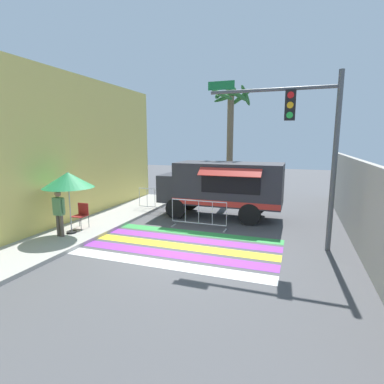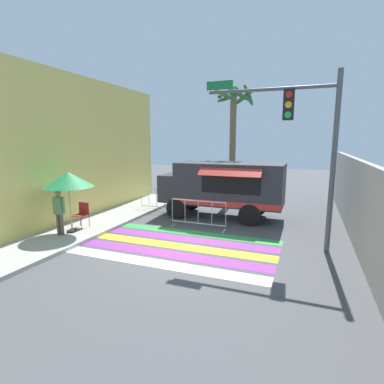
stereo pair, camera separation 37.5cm
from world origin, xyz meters
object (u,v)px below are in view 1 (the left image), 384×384
palm_tree (231,122)px  traffic_signal_pole (308,132)px  vendor_person (59,211)px  patio_umbrella (68,180)px  food_truck (220,185)px  barricade_side (155,200)px  folding_chair (81,213)px  barricade_front (199,214)px

palm_tree → traffic_signal_pole: bearing=-59.0°
traffic_signal_pole → vendor_person: 8.73m
traffic_signal_pole → palm_tree: (-3.81, 6.33, 0.72)m
patio_umbrella → vendor_person: (-0.10, -0.44, -1.03)m
food_truck → barricade_side: bearing=179.2°
patio_umbrella → palm_tree: (4.15, 7.93, 2.39)m
food_truck → vendor_person: bearing=-132.2°
barricade_side → palm_tree: (3.02, 3.34, 3.91)m
food_truck → folding_chair: size_ratio=5.76×
food_truck → barricade_front: (-0.33, -2.04, -0.92)m
vendor_person → barricade_side: size_ratio=0.93×
folding_chair → vendor_person: 1.18m
traffic_signal_pole → barricade_front: traffic_signal_pole is taller
patio_umbrella → barricade_side: bearing=76.2°
traffic_signal_pole → folding_chair: traffic_signal_pole is taller
vendor_person → barricade_front: size_ratio=0.71×
vendor_person → palm_tree: (4.24, 8.37, 3.42)m
traffic_signal_pole → palm_tree: palm_tree is taller
folding_chair → vendor_person: bearing=-72.5°
folding_chair → barricade_front: 4.57m
barricade_front → palm_tree: palm_tree is taller
traffic_signal_pole → vendor_person: (-8.05, -2.04, -2.70)m
traffic_signal_pole → barricade_side: size_ratio=3.15×
food_truck → palm_tree: size_ratio=0.86×
traffic_signal_pole → barricade_front: 5.07m
food_truck → patio_umbrella: size_ratio=2.45×
vendor_person → barricade_side: vendor_person is taller
barricade_side → palm_tree: size_ratio=0.28×
barricade_front → patio_umbrella: bearing=-148.6°
traffic_signal_pole → vendor_person: bearing=-165.8°
traffic_signal_pole → barricade_side: 8.11m
traffic_signal_pole → vendor_person: traffic_signal_pole is taller
barricade_side → food_truck: bearing=-0.8°
vendor_person → barricade_front: vendor_person is taller
food_truck → patio_umbrella: (-4.43, -4.55, 0.58)m
patio_umbrella → vendor_person: patio_umbrella is taller
barricade_front → barricade_side: size_ratio=1.30×
food_truck → vendor_person: size_ratio=3.36×
barricade_front → folding_chair: bearing=-156.5°
food_truck → folding_chair: bearing=-139.5°
food_truck → traffic_signal_pole: (3.53, -2.95, 2.25)m
food_truck → barricade_front: size_ratio=2.40×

